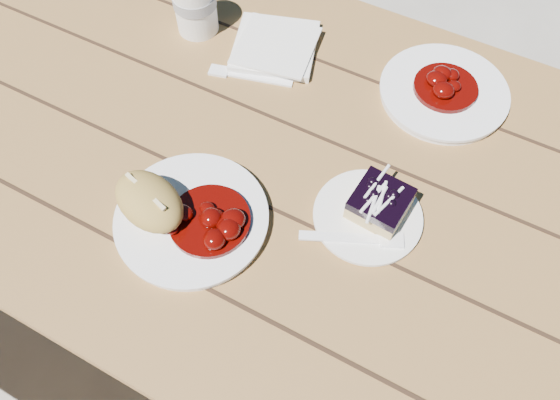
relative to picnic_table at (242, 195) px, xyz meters
The scene contains 13 objects.
ground 0.59m from the picnic_table, 90.00° to the left, with size 60.00×60.00×0.00m, color #9C978D.
picnic_table is the anchor object (origin of this frame).
main_plate 0.23m from the picnic_table, 84.04° to the right, with size 0.23×0.23×0.02m, color white.
goulash_stew 0.25m from the picnic_table, 73.09° to the right, with size 0.12×0.12×0.04m, color #4F0502, non-canonical shape.
bread_roll 0.28m from the picnic_table, 102.21° to the right, with size 0.12×0.08×0.06m, color #AA8A41.
dessert_plate 0.30m from the picnic_table, ahead, with size 0.16×0.16×0.01m, color white.
blueberry_cake 0.32m from the picnic_table, ahead, with size 0.08×0.08×0.05m.
fork_dessert 0.30m from the picnic_table, 19.52° to the right, with size 0.03×0.16×0.01m, color white, non-canonical shape.
coffee_cup 0.36m from the picnic_table, 134.63° to the left, with size 0.08×0.08×0.10m, color white.
napkin_stack 0.29m from the picnic_table, 101.96° to the left, with size 0.15×0.15×0.01m, color white.
fork_table 0.22m from the picnic_table, 104.52° to the left, with size 0.03×0.16×0.01m, color white, non-canonical shape.
second_plate 0.41m from the picnic_table, 44.60° to the left, with size 0.22×0.22×0.02m, color white.
second_stew 0.43m from the picnic_table, 44.60° to the left, with size 0.11×0.11×0.04m, color #4F0502, non-canonical shape.
Camera 1 is at (0.32, -0.45, 1.48)m, focal length 35.00 mm.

